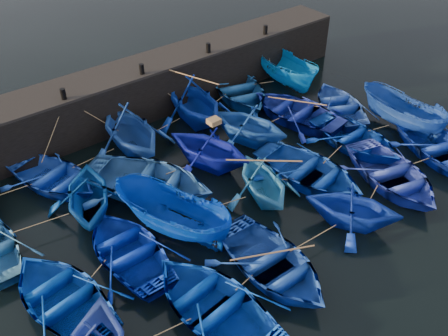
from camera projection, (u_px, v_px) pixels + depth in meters
ground at (274, 220)px, 19.69m from camera, size 120.00×120.00×0.00m
quay_wall at (136, 92)px, 25.50m from camera, size 26.00×2.50×2.50m
quay_top at (133, 68)px, 24.71m from camera, size 26.00×2.50×0.12m
bollard_1 at (63, 94)px, 21.99m from camera, size 0.24×0.24×0.50m
bollard_2 at (142, 69)px, 23.96m from camera, size 0.24×0.24×0.50m
bollard_3 at (208, 48)px, 25.94m from camera, size 0.24×0.24×0.50m
bollard_4 at (265, 30)px, 27.91m from camera, size 0.24×0.24×0.50m
boat_1 at (53, 177)px, 21.12m from camera, size 4.62×5.40×0.95m
boat_2 at (130, 129)px, 22.70m from camera, size 4.31×4.92×2.48m
boat_3 at (194, 100)px, 24.78m from camera, size 4.66×5.24×2.52m
boat_4 at (239, 89)px, 27.19m from camera, size 5.09×6.12×1.10m
boat_5 at (286, 70)px, 28.11m from camera, size 2.56×5.28×1.96m
boat_7 at (88, 194)px, 19.33m from camera, size 4.83×5.10×2.12m
boat_8 at (148, 182)px, 20.70m from camera, size 6.54×7.04×1.19m
boat_9 at (209, 147)px, 21.87m from camera, size 4.72×5.06×2.16m
boat_10 at (249, 123)px, 23.45m from camera, size 4.63×4.96×2.12m
boat_11 at (296, 111)px, 25.40m from camera, size 4.57×5.75×1.07m
boat_12 at (340, 105)px, 26.04m from camera, size 4.80×5.41×0.93m
boat_13 at (62, 296)px, 16.13m from camera, size 4.10×5.22×0.99m
boat_14 at (129, 250)px, 17.78m from camera, size 3.37×4.68×0.96m
boat_15 at (172, 216)px, 18.49m from camera, size 3.66×5.24×1.90m
boat_16 at (263, 180)px, 20.17m from camera, size 4.10×4.43×1.93m
boat_17 at (309, 171)px, 21.36m from camera, size 4.49×5.69×1.07m
boat_18 at (356, 138)px, 23.44m from camera, size 3.55×4.87×0.99m
boat_19 at (402, 113)px, 24.51m from camera, size 2.12×4.74×1.78m
boat_21 at (214, 304)px, 15.83m from camera, size 4.23×5.49×1.06m
boat_22 at (272, 264)px, 17.22m from camera, size 3.58×4.95×1.02m
boat_23 at (353, 207)px, 18.89m from camera, size 4.64×4.79×1.93m
boat_24 at (393, 175)px, 21.17m from camera, size 4.82×5.85×1.06m
boat_25 at (444, 150)px, 22.62m from camera, size 4.93×5.96×1.07m
wooden_crate at (214, 121)px, 21.29m from camera, size 0.52×0.45×0.24m
mooring_ropes at (190, 148)px, 22.15m from camera, size 18.08×11.75×2.10m
loose_oars at (255, 138)px, 21.38m from camera, size 10.20×11.94×1.56m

